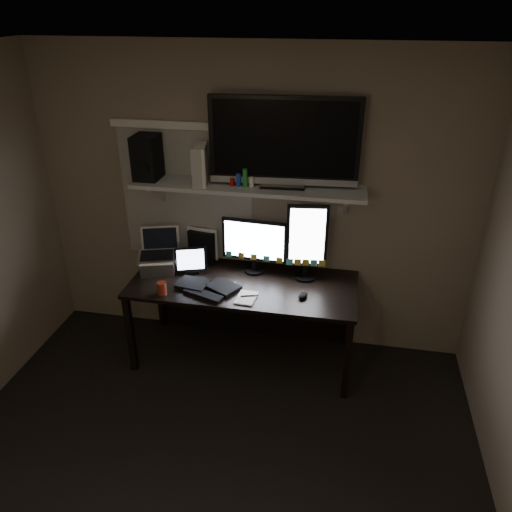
% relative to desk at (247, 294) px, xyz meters
% --- Properties ---
extents(floor, '(3.60, 3.60, 0.00)m').
position_rel_desk_xyz_m(floor, '(0.00, -1.55, -0.55)').
color(floor, black).
rests_on(floor, ground).
extents(ceiling, '(3.60, 3.60, 0.00)m').
position_rel_desk_xyz_m(ceiling, '(0.00, -1.55, 1.95)').
color(ceiling, silver).
rests_on(ceiling, back_wall).
extents(back_wall, '(3.60, 0.00, 3.60)m').
position_rel_desk_xyz_m(back_wall, '(0.00, 0.25, 0.70)').
color(back_wall, '#7D695A').
rests_on(back_wall, floor).
extents(window_blinds, '(1.10, 0.02, 1.10)m').
position_rel_desk_xyz_m(window_blinds, '(-0.55, 0.24, 0.75)').
color(window_blinds, '#BAB5A7').
rests_on(window_blinds, back_wall).
extents(desk, '(1.80, 0.75, 0.73)m').
position_rel_desk_xyz_m(desk, '(0.00, 0.00, 0.00)').
color(desk, black).
rests_on(desk, floor).
extents(wall_shelf, '(1.80, 0.35, 0.03)m').
position_rel_desk_xyz_m(wall_shelf, '(0.00, 0.08, 0.91)').
color(wall_shelf, beige).
rests_on(wall_shelf, back_wall).
extents(monitor_landscape, '(0.54, 0.09, 0.47)m').
position_rel_desk_xyz_m(monitor_landscape, '(0.05, 0.08, 0.41)').
color(monitor_landscape, black).
rests_on(monitor_landscape, desk).
extents(monitor_portrait, '(0.33, 0.10, 0.64)m').
position_rel_desk_xyz_m(monitor_portrait, '(0.47, 0.06, 0.50)').
color(monitor_portrait, black).
rests_on(monitor_portrait, desk).
extents(keyboard, '(0.53, 0.35, 0.03)m').
position_rel_desk_xyz_m(keyboard, '(-0.26, -0.24, 0.19)').
color(keyboard, black).
rests_on(keyboard, desk).
extents(mouse, '(0.09, 0.11, 0.04)m').
position_rel_desk_xyz_m(mouse, '(0.49, -0.25, 0.19)').
color(mouse, black).
rests_on(mouse, desk).
extents(notepad, '(0.16, 0.21, 0.01)m').
position_rel_desk_xyz_m(notepad, '(0.07, -0.35, 0.18)').
color(notepad, white).
rests_on(notepad, desk).
extents(tablet, '(0.28, 0.19, 0.23)m').
position_rel_desk_xyz_m(tablet, '(-0.45, -0.04, 0.29)').
color(tablet, black).
rests_on(tablet, desk).
extents(file_sorter, '(0.25, 0.15, 0.30)m').
position_rel_desk_xyz_m(file_sorter, '(-0.42, 0.20, 0.32)').
color(file_sorter, black).
rests_on(file_sorter, desk).
extents(laptop, '(0.37, 0.33, 0.35)m').
position_rel_desk_xyz_m(laptop, '(-0.73, -0.07, 0.35)').
color(laptop, silver).
rests_on(laptop, desk).
extents(cup, '(0.08, 0.08, 0.10)m').
position_rel_desk_xyz_m(cup, '(-0.58, -0.40, 0.23)').
color(cup, maroon).
rests_on(cup, desk).
extents(sticky_notes, '(0.33, 0.28, 0.00)m').
position_rel_desk_xyz_m(sticky_notes, '(-0.13, -0.26, 0.18)').
color(sticky_notes, gold).
rests_on(sticky_notes, desk).
extents(tv, '(1.12, 0.27, 0.67)m').
position_rel_desk_xyz_m(tv, '(0.27, 0.12, 1.26)').
color(tv, black).
rests_on(tv, wall_shelf).
extents(game_console, '(0.12, 0.26, 0.30)m').
position_rel_desk_xyz_m(game_console, '(-0.35, 0.05, 1.08)').
color(game_console, silver).
rests_on(game_console, wall_shelf).
extents(speaker, '(0.19, 0.23, 0.34)m').
position_rel_desk_xyz_m(speaker, '(-0.80, 0.09, 1.10)').
color(speaker, black).
rests_on(speaker, wall_shelf).
extents(bottles, '(0.22, 0.06, 0.14)m').
position_rel_desk_xyz_m(bottles, '(-0.04, 0.04, 1.00)').
color(bottles, '#A50F0C').
rests_on(bottles, wall_shelf).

